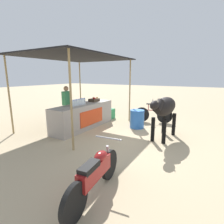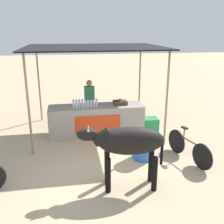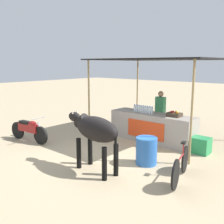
% 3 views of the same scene
% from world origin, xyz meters
% --- Properties ---
extents(ground_plane, '(60.00, 60.00, 0.00)m').
position_xyz_m(ground_plane, '(0.00, 0.00, 0.00)').
color(ground_plane, tan).
extents(stall_counter, '(3.00, 0.82, 0.96)m').
position_xyz_m(stall_counter, '(0.00, 2.20, 0.48)').
color(stall_counter, '#9E9389').
rests_on(stall_counter, ground).
extents(stall_awning, '(4.20, 3.20, 2.78)m').
position_xyz_m(stall_awning, '(0.00, 2.50, 2.66)').
color(stall_awning, black).
rests_on(stall_awning, ground).
extents(water_bottle_row, '(0.79, 0.07, 0.25)m').
position_xyz_m(water_bottle_row, '(-0.35, 2.15, 1.07)').
color(water_bottle_row, silver).
rests_on(water_bottle_row, stall_counter).
extents(fruit_crate, '(0.44, 0.32, 0.18)m').
position_xyz_m(fruit_crate, '(0.78, 2.25, 1.03)').
color(fruit_crate, '#3F3326').
rests_on(fruit_crate, stall_counter).
extents(vendor_behind_counter, '(0.34, 0.22, 1.65)m').
position_xyz_m(vendor_behind_counter, '(-0.15, 2.95, 0.85)').
color(vendor_behind_counter, '#383842').
rests_on(vendor_behind_counter, ground).
extents(cooler_box, '(0.60, 0.44, 0.48)m').
position_xyz_m(cooler_box, '(1.72, 2.10, 0.24)').
color(cooler_box, '#268C4C').
rests_on(cooler_box, ground).
extents(water_barrel, '(0.56, 0.56, 0.72)m').
position_xyz_m(water_barrel, '(1.03, 0.33, 0.36)').
color(water_barrel, blue).
rests_on(water_barrel, ground).
extents(cow, '(1.84, 0.66, 1.44)m').
position_xyz_m(cow, '(0.32, -0.88, 1.03)').
color(cow, black).
rests_on(cow, ground).
extents(motorcycle_parked, '(1.80, 0.55, 0.90)m').
position_xyz_m(motorcycle_parked, '(-3.12, -0.59, 0.43)').
color(motorcycle_parked, black).
rests_on(motorcycle_parked, ground).
extents(bicycle_leaning, '(0.46, 1.61, 0.85)m').
position_xyz_m(bicycle_leaning, '(2.16, 0.03, 0.35)').
color(bicycle_leaning, black).
rests_on(bicycle_leaning, ground).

